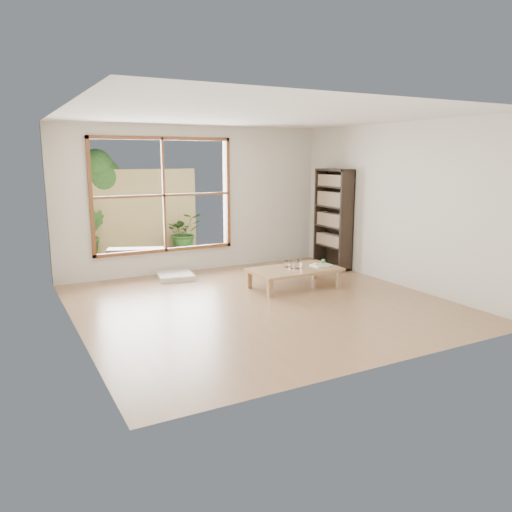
# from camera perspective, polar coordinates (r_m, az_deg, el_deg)

# --- Properties ---
(ground) EXTENTS (5.00, 5.00, 0.00)m
(ground) POSITION_cam_1_polar(r_m,az_deg,el_deg) (7.18, 0.47, -5.41)
(ground) COLOR #906A48
(ground) RESTS_ON ground
(low_table) EXTENTS (1.44, 0.83, 0.31)m
(low_table) POSITION_cam_1_polar(r_m,az_deg,el_deg) (7.99, 4.39, -1.68)
(low_table) COLOR #956748
(low_table) RESTS_ON ground
(floor_cushion) EXTENTS (0.67, 0.67, 0.08)m
(floor_cushion) POSITION_cam_1_polar(r_m,az_deg,el_deg) (8.72, -9.20, -2.26)
(floor_cushion) COLOR white
(floor_cushion) RESTS_ON ground
(bookshelf) EXTENTS (0.29, 0.83, 1.84)m
(bookshelf) POSITION_cam_1_polar(r_m,az_deg,el_deg) (9.41, 8.83, 4.20)
(bookshelf) COLOR black
(bookshelf) RESTS_ON ground
(glass_tall) EXTENTS (0.08, 0.08, 0.14)m
(glass_tall) POSITION_cam_1_polar(r_m,az_deg,el_deg) (7.93, 4.84, -0.97)
(glass_tall) COLOR silver
(glass_tall) RESTS_ON low_table
(glass_mid) EXTENTS (0.07, 0.07, 0.09)m
(glass_mid) POSITION_cam_1_polar(r_m,az_deg,el_deg) (8.03, 4.98, -1.00)
(glass_mid) COLOR silver
(glass_mid) RESTS_ON low_table
(glass_short) EXTENTS (0.08, 0.08, 0.10)m
(glass_short) POSITION_cam_1_polar(r_m,az_deg,el_deg) (8.06, 3.54, -0.90)
(glass_short) COLOR silver
(glass_short) RESTS_ON low_table
(glass_small) EXTENTS (0.06, 0.06, 0.07)m
(glass_small) POSITION_cam_1_polar(r_m,az_deg,el_deg) (7.97, 4.14, -1.16)
(glass_small) COLOR silver
(glass_small) RESTS_ON low_table
(food_tray) EXTENTS (0.32, 0.24, 0.10)m
(food_tray) POSITION_cam_1_polar(r_m,az_deg,el_deg) (8.23, 7.47, -0.92)
(food_tray) COLOR white
(food_tray) RESTS_ON low_table
(deck) EXTENTS (2.80, 2.00, 0.05)m
(deck) POSITION_cam_1_polar(r_m,az_deg,el_deg) (10.18, -12.19, -0.66)
(deck) COLOR #3D332C
(deck) RESTS_ON ground
(garden_bench) EXTENTS (1.12, 0.70, 0.34)m
(garden_bench) POSITION_cam_1_polar(r_m,az_deg,el_deg) (9.65, -13.46, 0.51)
(garden_bench) COLOR black
(garden_bench) RESTS_ON deck
(bamboo_fence) EXTENTS (2.80, 0.06, 1.80)m
(bamboo_fence) POSITION_cam_1_polar(r_m,az_deg,el_deg) (10.99, -13.84, 4.90)
(bamboo_fence) COLOR tan
(bamboo_fence) RESTS_ON ground
(shrub_right) EXTENTS (0.81, 0.71, 0.84)m
(shrub_right) POSITION_cam_1_polar(r_m,az_deg,el_deg) (10.99, -8.22, 2.73)
(shrub_right) COLOR #356324
(shrub_right) RESTS_ON deck
(shrub_left) EXTENTS (0.57, 0.47, 1.00)m
(shrub_left) POSITION_cam_1_polar(r_m,az_deg,el_deg) (10.50, -18.34, 2.31)
(shrub_left) COLOR #356324
(shrub_left) RESTS_ON deck
(garden_tree) EXTENTS (1.04, 0.85, 2.22)m
(garden_tree) POSITION_cam_1_polar(r_m,az_deg,el_deg) (11.09, -17.84, 8.51)
(garden_tree) COLOR #4C3D2D
(garden_tree) RESTS_ON ground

